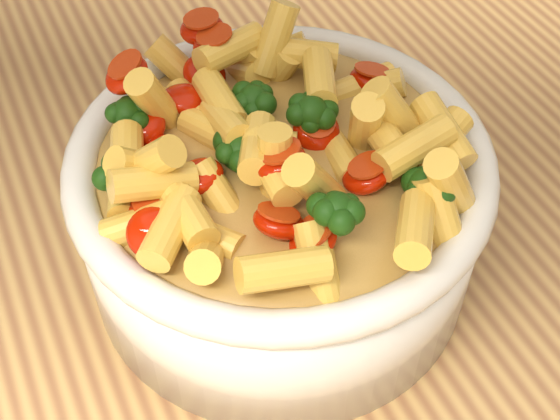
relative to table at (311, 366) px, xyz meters
name	(u,v)px	position (x,y,z in m)	size (l,w,h in m)	color
table	(311,366)	(0.00, 0.00, 0.00)	(1.20, 0.80, 0.90)	tan
serving_bowl	(280,209)	(-0.01, 0.02, 0.15)	(0.23, 0.23, 0.10)	white
pasta_salad	(280,128)	(-0.01, 0.02, 0.21)	(0.18, 0.18, 0.04)	#F8BF4E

